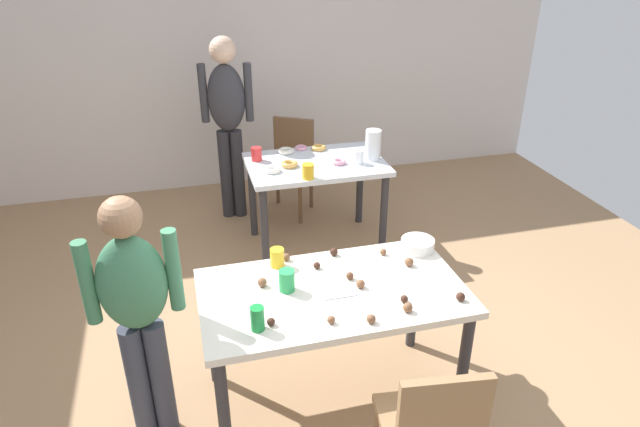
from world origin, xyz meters
name	(u,v)px	position (x,y,z in m)	size (l,w,h in m)	color
ground_plane	(331,387)	(0.00, 0.00, 0.00)	(6.40, 6.40, 0.00)	#9E7A56
wall_back	(243,56)	(0.00, 3.20, 1.30)	(6.40, 0.10, 2.60)	silver
dining_table_near	(332,304)	(-0.02, -0.08, 0.66)	(1.37, 0.76, 0.75)	silver
dining_table_far	(316,175)	(0.34, 1.66, 0.64)	(1.08, 0.72, 0.75)	silver
chair_far_table	(291,161)	(0.28, 2.36, 0.50)	(0.55, 0.55, 0.87)	brown
person_girl_near	(136,306)	(-0.99, -0.07, 0.82)	(0.45, 0.21, 1.39)	#383D4C
person_adult_far	(227,113)	(-0.26, 2.38, 0.99)	(0.46, 0.25, 1.63)	#28282D
mixing_bowl	(418,245)	(0.56, 0.18, 0.78)	(0.19, 0.19, 0.06)	white
soda_can	(257,318)	(-0.45, -0.30, 0.81)	(0.07, 0.07, 0.12)	#198438
fork_near	(341,297)	(0.00, -0.16, 0.75)	(0.17, 0.02, 0.01)	silver
cup_near_0	(287,281)	(-0.25, -0.02, 0.81)	(0.08, 0.08, 0.12)	green
cup_near_1	(277,258)	(-0.25, 0.22, 0.80)	(0.08, 0.08, 0.11)	yellow
cake_ball_0	(409,262)	(0.45, 0.03, 0.77)	(0.05, 0.05, 0.05)	brown
cake_ball_1	(461,297)	(0.57, -0.33, 0.77)	(0.05, 0.05, 0.05)	#3D2319
cake_ball_2	(334,252)	(0.08, 0.25, 0.77)	(0.05, 0.05, 0.05)	#3D2319
cake_ball_3	(383,252)	(0.35, 0.18, 0.77)	(0.04, 0.04, 0.04)	brown
cake_ball_4	(404,299)	(0.29, -0.28, 0.77)	(0.04, 0.04, 0.04)	#3D2319
cake_ball_5	(331,320)	(-0.11, -0.34, 0.77)	(0.04, 0.04, 0.04)	brown
cake_ball_6	(361,284)	(0.12, -0.10, 0.77)	(0.05, 0.05, 0.05)	brown
cake_ball_7	(317,265)	(-0.05, 0.14, 0.77)	(0.04, 0.04, 0.04)	#3D2319
cake_ball_8	(271,322)	(-0.38, -0.29, 0.77)	(0.04, 0.04, 0.04)	#3D2319
cake_ball_9	(350,276)	(0.09, -0.01, 0.77)	(0.04, 0.04, 0.04)	brown
cake_ball_10	(408,308)	(0.28, -0.35, 0.77)	(0.05, 0.05, 0.05)	brown
cake_ball_11	(262,282)	(-0.37, 0.04, 0.77)	(0.05, 0.05, 0.05)	brown
cake_ball_12	(371,319)	(0.08, -0.39, 0.77)	(0.04, 0.04, 0.04)	brown
cake_ball_13	(286,257)	(-0.20, 0.26, 0.77)	(0.04, 0.04, 0.04)	brown
pitcher_far	(373,145)	(0.79, 1.60, 0.87)	(0.13, 0.13, 0.24)	white
cup_far_0	(308,171)	(0.20, 1.35, 0.81)	(0.09, 0.09, 0.11)	yellow
cup_far_1	(256,154)	(-0.11, 1.81, 0.80)	(0.08, 0.08, 0.11)	red
cup_far_2	(359,157)	(0.65, 1.54, 0.80)	(0.08, 0.08, 0.11)	white
donut_far_0	(339,162)	(0.50, 1.57, 0.77)	(0.11, 0.11, 0.03)	pink
donut_far_1	(290,164)	(0.11, 1.62, 0.77)	(0.13, 0.13, 0.04)	gold
donut_far_2	(319,148)	(0.43, 1.92, 0.77)	(0.12, 0.12, 0.04)	gold
donut_far_3	(272,170)	(-0.04, 1.54, 0.77)	(0.13, 0.13, 0.04)	white
donut_far_4	(286,151)	(0.15, 1.91, 0.77)	(0.13, 0.13, 0.04)	white
donut_far_5	(301,148)	(0.29, 1.96, 0.77)	(0.10, 0.10, 0.03)	pink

